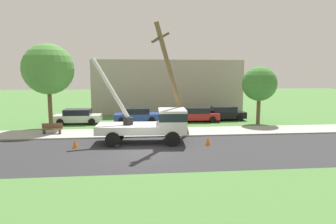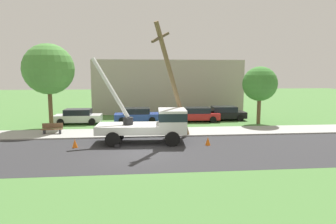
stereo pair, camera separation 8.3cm
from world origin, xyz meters
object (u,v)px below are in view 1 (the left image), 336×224
Objects in this scene: traffic_cone_ahead at (208,141)px; park_bench at (52,129)px; leaning_utility_pole at (173,81)px; parked_sedan_blue at (137,115)px; parked_sedan_black at (224,113)px; traffic_cone_behind at (75,144)px; parked_sedan_white at (78,116)px; parked_sedan_red at (197,114)px; roadside_tree_near at (259,84)px; roadside_tree_far at (48,69)px; utility_truck at (154,123)px.

traffic_cone_ahead is 0.35× the size of park_bench.
leaning_utility_pole reaches higher than parked_sedan_blue.
parked_sedan_blue is 9.02m from parked_sedan_black.
parked_sedan_white is at bearing 99.67° from traffic_cone_behind.
parked_sedan_black is 2.76× the size of park_bench.
parked_sedan_red is 3.03m from parked_sedan_black.
roadside_tree_near is 19.42m from roadside_tree_far.
traffic_cone_behind is at bearing -59.12° from park_bench.
parked_sedan_blue reaches higher than traffic_cone_behind.
parked_sedan_white is 17.71m from roadside_tree_near.
parked_sedan_red is (4.83, 8.71, -0.70)m from utility_truck.
parked_sedan_black is 4.81m from roadside_tree_near.
parked_sedan_black reaches higher than traffic_cone_behind.
parked_sedan_red is at bearing 8.51° from roadside_tree_far.
parked_sedan_red is 0.60× the size of roadside_tree_far.
parked_sedan_red reaches higher than park_bench.
roadside_tree_far is at bearing -179.35° from roadside_tree_near.
roadside_tree_far is at bearing -171.49° from parked_sedan_red.
traffic_cone_behind is 0.13× the size of parked_sedan_blue.
utility_truck is 1.23× the size of roadside_tree_near.
traffic_cone_ahead is at bearing -64.32° from parked_sedan_blue.
parked_sedan_red is at bearing 22.54° from park_bench.
parked_sedan_red is 6.73m from roadside_tree_near.
utility_truck is at bearing -36.93° from roadside_tree_far.
parked_sedan_white is 1.00× the size of parked_sedan_black.
park_bench reaches higher than traffic_cone_ahead.
parked_sedan_red is 13.77m from park_bench.
traffic_cone_ahead is at bearing -42.13° from leaning_utility_pole.
traffic_cone_ahead is 10.01m from parked_sedan_red.
traffic_cone_behind is 0.13× the size of parked_sedan_white.
roadside_tree_near reaches higher than parked_sedan_blue.
roadside_tree_near is (10.51, 6.88, 2.41)m from utility_truck.
roadside_tree_near is at bearing 33.99° from leaning_utility_pole.
roadside_tree_near is (2.71, -2.47, 3.11)m from parked_sedan_black.
traffic_cone_ahead is (3.61, -1.22, -1.13)m from utility_truck.
roadside_tree_near is 0.74× the size of roadside_tree_far.
parked_sedan_black is 16.76m from park_bench.
parked_sedan_black is at bearing 68.39° from traffic_cone_ahead.
roadside_tree_near reaches higher than traffic_cone_ahead.
traffic_cone_behind is 13.99m from parked_sedan_red.
roadside_tree_near is at bearing 10.62° from park_bench.
roadside_tree_near is at bearing 33.21° from utility_truck.
utility_truck is at bearing -119.02° from parked_sedan_red.
leaning_utility_pole is 1.90× the size of parked_sedan_black.
parked_sedan_red reaches higher than traffic_cone_behind.
traffic_cone_ahead is 0.13× the size of parked_sedan_blue.
park_bench is (-12.72, -5.28, -0.25)m from parked_sedan_red.
traffic_cone_behind is at bearing -153.40° from roadside_tree_near.
traffic_cone_ahead is 14.29m from parked_sedan_white.
parked_sedan_blue is (4.02, 9.82, 0.43)m from traffic_cone_behind.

